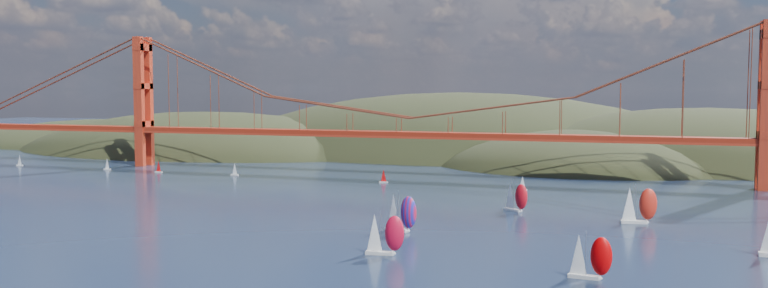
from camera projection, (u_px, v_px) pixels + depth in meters
headlands at (559, 183)px, 362.34m from camera, size 725.00×225.00×96.00m
bridge at (407, 91)px, 281.52m from camera, size 552.00×12.00×55.00m
racer_0 at (384, 234)px, 147.96m from camera, size 7.95×3.67×8.98m
racer_1 at (589, 256)px, 129.10m from camera, size 7.53×3.37×8.53m
racer_3 at (638, 205)px, 182.53m from camera, size 8.76×4.55×9.84m
racer_5 at (515, 196)px, 200.48m from camera, size 7.59×6.08×8.66m
racer_rwb at (401, 212)px, 172.21m from camera, size 8.52×5.31×9.54m
distant_boat_0 at (20, 160)px, 320.23m from camera, size 3.00×2.00×4.70m
distant_boat_1 at (107, 164)px, 304.54m from camera, size 3.00×2.00×4.70m
distant_boat_2 at (159, 167)px, 294.38m from camera, size 3.00×2.00×4.70m
distant_boat_3 at (235, 169)px, 284.68m from camera, size 3.00×2.00×4.70m
distant_boat_8 at (522, 183)px, 242.48m from camera, size 3.00×2.00×4.70m
distant_boat_9 at (384, 176)px, 262.28m from camera, size 3.00×2.00×4.70m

